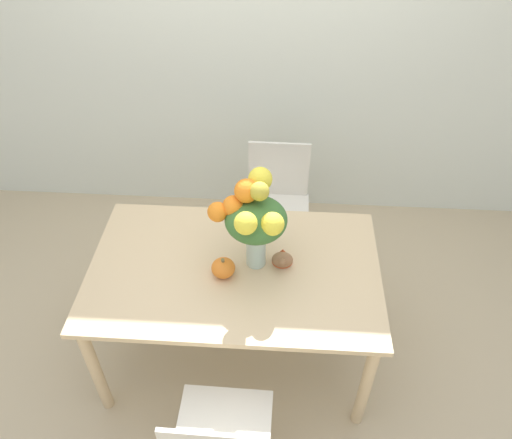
{
  "coord_description": "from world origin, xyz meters",
  "views": [
    {
      "loc": [
        0.22,
        -1.71,
        2.6
      ],
      "look_at": [
        0.11,
        0.04,
        1.02
      ],
      "focal_mm": 35.0,
      "sensor_mm": 36.0,
      "label": 1
    }
  ],
  "objects_px": {
    "flower_vase": "(254,218)",
    "turkey_figurine": "(282,257)",
    "pumpkin": "(223,268)",
    "dining_chair_near_window": "(277,205)"
  },
  "relations": [
    {
      "from": "turkey_figurine",
      "to": "dining_chair_near_window",
      "type": "relative_size",
      "value": 0.17
    },
    {
      "from": "pumpkin",
      "to": "turkey_figurine",
      "type": "distance_m",
      "value": 0.31
    },
    {
      "from": "turkey_figurine",
      "to": "dining_chair_near_window",
      "type": "height_order",
      "value": "dining_chair_near_window"
    },
    {
      "from": "pumpkin",
      "to": "dining_chair_near_window",
      "type": "relative_size",
      "value": 0.14
    },
    {
      "from": "turkey_figurine",
      "to": "pumpkin",
      "type": "bearing_deg",
      "value": -161.72
    },
    {
      "from": "flower_vase",
      "to": "dining_chair_near_window",
      "type": "bearing_deg",
      "value": 82.71
    },
    {
      "from": "turkey_figurine",
      "to": "dining_chair_near_window",
      "type": "distance_m",
      "value": 0.84
    },
    {
      "from": "pumpkin",
      "to": "flower_vase",
      "type": "bearing_deg",
      "value": 32.15
    },
    {
      "from": "pumpkin",
      "to": "dining_chair_near_window",
      "type": "xyz_separation_m",
      "value": [
        0.25,
        0.88,
        -0.32
      ]
    },
    {
      "from": "flower_vase",
      "to": "turkey_figurine",
      "type": "relative_size",
      "value": 3.51
    }
  ]
}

